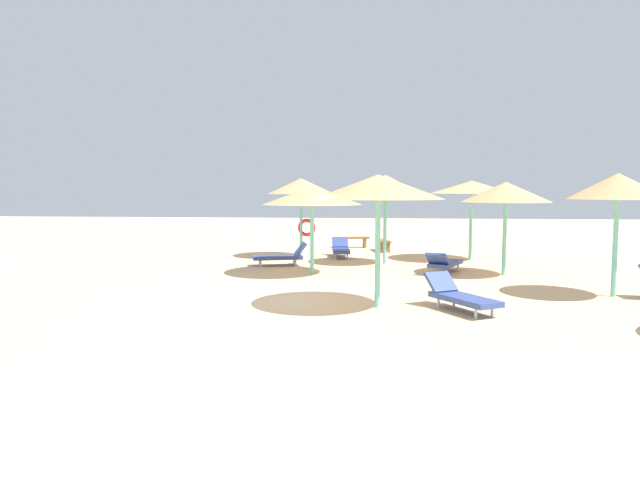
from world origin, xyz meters
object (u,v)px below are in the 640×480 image
(lounger_4, at_px, (341,249))
(parasol_1, at_px, (378,187))
(parasol_3, at_px, (506,192))
(parasol_5, at_px, (312,196))
(parasol_0, at_px, (618,187))
(lounger_1, at_px, (460,296))
(lounger_3, at_px, (444,263))
(lounger_5, at_px, (282,256))
(bench_1, at_px, (383,243))
(parasol_4, at_px, (385,185))
(parasol_8, at_px, (472,187))
(parasol_9, at_px, (301,187))
(bench_0, at_px, (353,240))

(lounger_4, bearing_deg, parasol_1, -81.31)
(parasol_1, xyz_separation_m, lounger_4, (-1.44, 9.45, -2.35))
(parasol_3, xyz_separation_m, parasol_5, (-5.89, -0.38, -0.11))
(parasol_0, height_order, lounger_1, parasol_0)
(lounger_1, relative_size, lounger_3, 0.97)
(lounger_5, relative_size, bench_1, 1.26)
(parasol_4, relative_size, parasol_8, 1.02)
(parasol_4, height_order, lounger_4, parasol_4)
(parasol_9, bearing_deg, bench_1, 36.93)
(lounger_3, xyz_separation_m, bench_0, (-3.24, 7.61, 0.03))
(parasol_0, bearing_deg, parasol_3, 119.58)
(parasol_8, distance_m, lounger_3, 4.45)
(parasol_9, bearing_deg, parasol_0, -40.46)
(lounger_1, bearing_deg, parasol_5, 127.10)
(lounger_4, bearing_deg, lounger_1, -71.46)
(lounger_3, bearing_deg, parasol_4, 130.82)
(parasol_1, xyz_separation_m, bench_0, (-1.15, 13.13, -2.32))
(parasol_3, relative_size, parasol_8, 0.92)
(parasol_1, xyz_separation_m, lounger_1, (1.79, -0.18, -2.34))
(parasol_1, distance_m, lounger_1, 2.95)
(parasol_5, height_order, lounger_3, parasol_5)
(parasol_0, distance_m, lounger_3, 5.68)
(lounger_3, relative_size, bench_0, 1.28)
(parasol_4, distance_m, parasol_8, 3.48)
(lounger_3, bearing_deg, lounger_1, -93.01)
(lounger_4, height_order, lounger_5, lounger_5)
(lounger_4, bearing_deg, lounger_3, -48.03)
(lounger_5, bearing_deg, lounger_3, -12.85)
(parasol_8, bearing_deg, lounger_1, -100.15)
(parasol_3, height_order, lounger_4, parasol_3)
(lounger_4, bearing_deg, parasol_3, -38.40)
(parasol_0, xyz_separation_m, lounger_3, (-3.67, 3.63, -2.37))
(parasol_1, relative_size, parasol_5, 0.96)
(parasol_5, distance_m, lounger_3, 4.68)
(parasol_0, relative_size, parasol_8, 0.98)
(parasol_3, relative_size, lounger_5, 1.46)
(parasol_5, distance_m, lounger_4, 5.08)
(lounger_3, bearing_deg, parasol_9, 142.95)
(parasol_3, height_order, lounger_3, parasol_3)
(parasol_4, distance_m, lounger_5, 4.42)
(parasol_8, distance_m, lounger_5, 7.52)
(parasol_5, relative_size, bench_0, 1.99)
(parasol_1, bearing_deg, lounger_5, 116.16)
(bench_1, bearing_deg, parasol_5, -108.08)
(lounger_1, height_order, bench_0, lounger_1)
(parasol_3, xyz_separation_m, lounger_1, (-2.07, -5.43, -2.22))
(parasol_9, bearing_deg, lounger_4, 3.52)
(parasol_4, xyz_separation_m, bench_1, (-0.02, 4.11, -2.44))
(lounger_4, relative_size, bench_1, 1.26)
(parasol_8, relative_size, lounger_3, 1.56)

